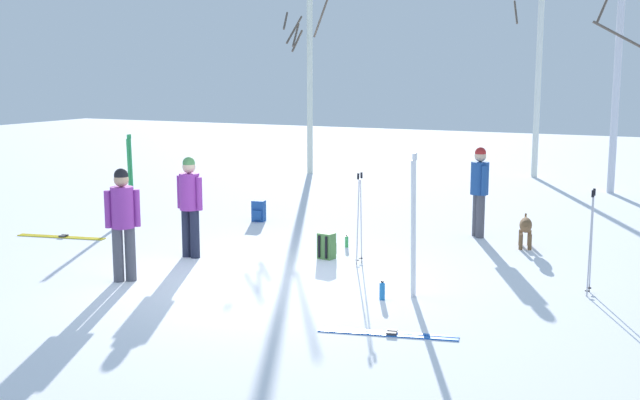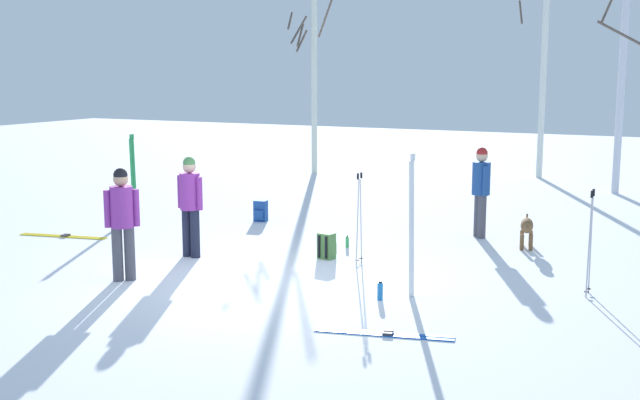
{
  "view_description": "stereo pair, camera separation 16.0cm",
  "coord_description": "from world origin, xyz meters",
  "px_view_note": "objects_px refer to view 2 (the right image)",
  "views": [
    {
      "loc": [
        5.87,
        -10.16,
        3.17
      ],
      "look_at": [
        0.2,
        1.76,
        1.0
      ],
      "focal_mm": 44.92,
      "sensor_mm": 36.0,
      "label": 1
    },
    {
      "loc": [
        6.01,
        -10.09,
        3.17
      ],
      "look_at": [
        0.2,
        1.76,
        1.0
      ],
      "focal_mm": 44.92,
      "sensor_mm": 36.0,
      "label": 2
    }
  ],
  "objects_px": {
    "person_1": "(122,217)",
    "backpack_0": "(327,246)",
    "ski_pair_lying_1": "(64,236)",
    "backpack_1": "(261,211)",
    "ski_pair_planted_1": "(133,176)",
    "ski_pair_planted_0": "(412,227)",
    "birch_tree_1": "(544,48)",
    "ski_poles_0": "(359,215)",
    "person_2": "(481,186)",
    "birch_tree_0": "(313,68)",
    "birch_tree_2": "(622,80)",
    "water_bottle_0": "(380,291)",
    "dog": "(527,227)",
    "person_0": "(190,200)",
    "ski_pair_lying_0": "(384,334)",
    "ski_poles_1": "(590,240)",
    "water_bottle_1": "(347,241)"
  },
  "relations": [
    {
      "from": "ski_pair_lying_1",
      "to": "backpack_1",
      "type": "bearing_deg",
      "value": 49.43
    },
    {
      "from": "birch_tree_1",
      "to": "ski_poles_0",
      "type": "bearing_deg",
      "value": -92.78
    },
    {
      "from": "ski_pair_lying_0",
      "to": "backpack_0",
      "type": "relative_size",
      "value": 3.85
    },
    {
      "from": "person_1",
      "to": "backpack_0",
      "type": "distance_m",
      "value": 3.47
    },
    {
      "from": "ski_pair_planted_1",
      "to": "ski_pair_lying_1",
      "type": "bearing_deg",
      "value": -85.11
    },
    {
      "from": "ski_pair_lying_1",
      "to": "birch_tree_2",
      "type": "bearing_deg",
      "value": 49.33
    },
    {
      "from": "ski_pair_planted_1",
      "to": "ski_poles_0",
      "type": "height_order",
      "value": "ski_pair_planted_1"
    },
    {
      "from": "ski_poles_0",
      "to": "birch_tree_2",
      "type": "bearing_deg",
      "value": 73.23
    },
    {
      "from": "ski_poles_0",
      "to": "backpack_0",
      "type": "height_order",
      "value": "ski_poles_0"
    },
    {
      "from": "ski_poles_1",
      "to": "water_bottle_1",
      "type": "height_order",
      "value": "ski_poles_1"
    },
    {
      "from": "dog",
      "to": "backpack_1",
      "type": "bearing_deg",
      "value": 178.45
    },
    {
      "from": "backpack_1",
      "to": "water_bottle_1",
      "type": "height_order",
      "value": "backpack_1"
    },
    {
      "from": "birch_tree_1",
      "to": "water_bottle_0",
      "type": "bearing_deg",
      "value": -87.83
    },
    {
      "from": "ski_pair_planted_0",
      "to": "ski_pair_lying_0",
      "type": "relative_size",
      "value": 1.2
    },
    {
      "from": "person_0",
      "to": "ski_pair_planted_1",
      "type": "bearing_deg",
      "value": 141.85
    },
    {
      "from": "ski_pair_lying_1",
      "to": "backpack_1",
      "type": "xyz_separation_m",
      "value": [
        2.59,
        3.02,
        0.2
      ]
    },
    {
      "from": "birch_tree_1",
      "to": "backpack_0",
      "type": "bearing_deg",
      "value": -95.79
    },
    {
      "from": "dog",
      "to": "ski_pair_lying_0",
      "type": "xyz_separation_m",
      "value": [
        -0.54,
        -5.49,
        -0.38
      ]
    },
    {
      "from": "ski_pair_planted_0",
      "to": "birch_tree_1",
      "type": "relative_size",
      "value": 0.29
    },
    {
      "from": "person_1",
      "to": "water_bottle_1",
      "type": "distance_m",
      "value": 4.22
    },
    {
      "from": "ski_pair_lying_0",
      "to": "backpack_1",
      "type": "bearing_deg",
      "value": 131.71
    },
    {
      "from": "person_2",
      "to": "ski_pair_planted_0",
      "type": "distance_m",
      "value": 4.43
    },
    {
      "from": "birch_tree_2",
      "to": "water_bottle_1",
      "type": "bearing_deg",
      "value": -112.39
    },
    {
      "from": "ski_poles_1",
      "to": "water_bottle_1",
      "type": "bearing_deg",
      "value": 163.26
    },
    {
      "from": "person_0",
      "to": "ski_pair_planted_1",
      "type": "relative_size",
      "value": 0.96
    },
    {
      "from": "person_0",
      "to": "dog",
      "type": "height_order",
      "value": "person_0"
    },
    {
      "from": "water_bottle_0",
      "to": "ski_pair_lying_1",
      "type": "bearing_deg",
      "value": 169.74
    },
    {
      "from": "backpack_0",
      "to": "birch_tree_1",
      "type": "height_order",
      "value": "birch_tree_1"
    },
    {
      "from": "person_0",
      "to": "ski_poles_0",
      "type": "xyz_separation_m",
      "value": [
        2.75,
        0.83,
        -0.18
      ]
    },
    {
      "from": "person_0",
      "to": "ski_pair_lying_0",
      "type": "distance_m",
      "value": 5.12
    },
    {
      "from": "person_2",
      "to": "birch_tree_0",
      "type": "xyz_separation_m",
      "value": [
        -7.07,
        7.03,
        2.22
      ]
    },
    {
      "from": "person_0",
      "to": "backpack_0",
      "type": "height_order",
      "value": "person_0"
    },
    {
      "from": "ski_poles_1",
      "to": "backpack_1",
      "type": "relative_size",
      "value": 3.43
    },
    {
      "from": "person_0",
      "to": "person_1",
      "type": "height_order",
      "value": "same"
    },
    {
      "from": "ski_pair_lying_0",
      "to": "ski_pair_planted_1",
      "type": "bearing_deg",
      "value": 147.54
    },
    {
      "from": "birch_tree_2",
      "to": "water_bottle_0",
      "type": "bearing_deg",
      "value": -99.03
    },
    {
      "from": "person_0",
      "to": "ski_pair_planted_0",
      "type": "bearing_deg",
      "value": -9.15
    },
    {
      "from": "ski_poles_0",
      "to": "backpack_0",
      "type": "xyz_separation_m",
      "value": [
        -0.62,
        0.08,
        -0.59
      ]
    },
    {
      "from": "water_bottle_0",
      "to": "ski_poles_0",
      "type": "bearing_deg",
      "value": 121.34
    },
    {
      "from": "ski_pair_lying_0",
      "to": "ski_poles_1",
      "type": "xyz_separation_m",
      "value": [
        1.95,
        2.87,
        0.79
      ]
    },
    {
      "from": "ski_poles_0",
      "to": "birch_tree_0",
      "type": "relative_size",
      "value": 0.25
    },
    {
      "from": "dog",
      "to": "birch_tree_1",
      "type": "bearing_deg",
      "value": 99.79
    },
    {
      "from": "ski_pair_planted_1",
      "to": "ski_pair_lying_1",
      "type": "height_order",
      "value": "ski_pair_planted_1"
    },
    {
      "from": "dog",
      "to": "birch_tree_2",
      "type": "bearing_deg",
      "value": 84.61
    },
    {
      "from": "ski_pair_planted_1",
      "to": "ski_pair_lying_0",
      "type": "relative_size",
      "value": 1.05
    },
    {
      "from": "person_1",
      "to": "ski_poles_0",
      "type": "xyz_separation_m",
      "value": [
        2.77,
        2.55,
        -0.18
      ]
    },
    {
      "from": "person_0",
      "to": "ski_pair_planted_0",
      "type": "height_order",
      "value": "ski_pair_planted_0"
    },
    {
      "from": "ski_pair_planted_1",
      "to": "ski_pair_planted_0",
      "type": "bearing_deg",
      "value": -23.71
    },
    {
      "from": "ski_poles_0",
      "to": "ski_poles_1",
      "type": "distance_m",
      "value": 3.66
    },
    {
      "from": "dog",
      "to": "ski_pair_planted_1",
      "type": "height_order",
      "value": "ski_pair_planted_1"
    }
  ]
}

